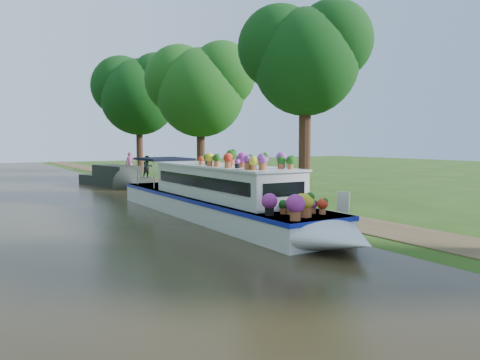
% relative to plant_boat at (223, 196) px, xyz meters
% --- Properties ---
extents(ground, '(100.00, 100.00, 0.00)m').
position_rel_plant_boat_xyz_m(ground, '(2.25, 0.10, -0.85)').
color(ground, '#214010').
rests_on(ground, ground).
extents(canal_water, '(10.00, 100.00, 0.02)m').
position_rel_plant_boat_xyz_m(canal_water, '(-3.75, 0.10, -0.84)').
color(canal_water, black).
rests_on(canal_water, ground).
extents(towpath, '(2.20, 100.00, 0.03)m').
position_rel_plant_boat_xyz_m(towpath, '(3.45, 0.10, -0.84)').
color(towpath, '#4B3B23').
rests_on(towpath, ground).
extents(plant_boat, '(2.29, 13.52, 2.28)m').
position_rel_plant_boat_xyz_m(plant_boat, '(0.00, 0.00, 0.00)').
color(plant_boat, silver).
rests_on(plant_boat, canal_water).
extents(tree_near_overhang, '(5.52, 5.28, 8.99)m').
position_rel_plant_boat_xyz_m(tree_near_overhang, '(6.04, 3.16, 5.75)').
color(tree_near_overhang, black).
rests_on(tree_near_overhang, ground).
extents(tree_near_mid, '(6.90, 6.60, 9.40)m').
position_rel_plant_boat_xyz_m(tree_near_mid, '(6.73, 15.18, 5.58)').
color(tree_near_mid, black).
rests_on(tree_near_mid, ground).
extents(tree_near_far, '(7.59, 7.26, 10.30)m').
position_rel_plant_boat_xyz_m(tree_near_far, '(6.23, 26.19, 6.20)').
color(tree_near_far, black).
rests_on(tree_near_far, ground).
extents(second_boat, '(3.02, 6.68, 1.23)m').
position_rel_plant_boat_xyz_m(second_boat, '(0.49, 13.91, -0.35)').
color(second_boat, black).
rests_on(second_boat, canal_water).
extents(pedestrian_pink, '(0.78, 0.66, 1.83)m').
position_rel_plant_boat_xyz_m(pedestrian_pink, '(3.59, 20.74, 0.09)').
color(pedestrian_pink, '#F26388').
rests_on(pedestrian_pink, towpath).
extents(pedestrian_dark, '(0.91, 0.78, 1.61)m').
position_rel_plant_boat_xyz_m(pedestrian_dark, '(4.15, 18.45, -0.02)').
color(pedestrian_dark, black).
rests_on(pedestrian_dark, towpath).
extents(verge_plant, '(0.42, 0.38, 0.41)m').
position_rel_plant_boat_xyz_m(verge_plant, '(2.30, 3.04, -0.65)').
color(verge_plant, '#226F21').
rests_on(verge_plant, ground).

